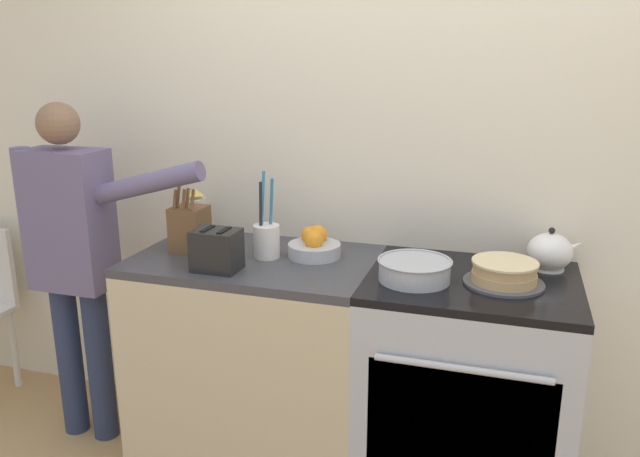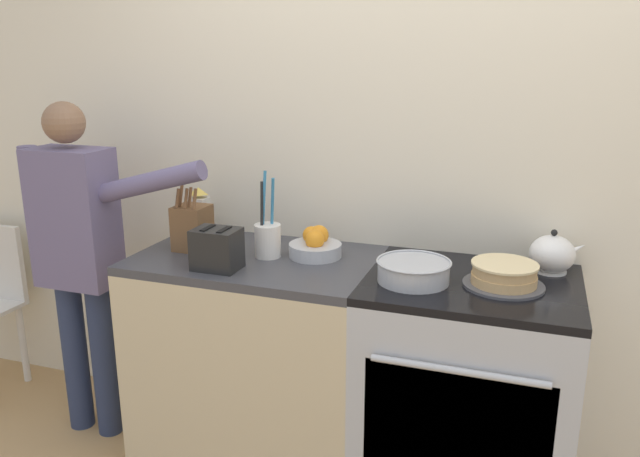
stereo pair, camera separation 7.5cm
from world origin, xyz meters
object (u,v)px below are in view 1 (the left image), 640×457
(layer_cake, at_px, (504,273))
(fruit_bowl, at_px, (314,245))
(utensil_crock, at_px, (266,239))
(toaster, at_px, (217,250))
(person_baker, at_px, (74,248))
(knife_block, at_px, (190,228))
(milk_carton, at_px, (196,214))
(tea_kettle, at_px, (550,252))
(stove_range, at_px, (465,391))
(mixing_bowl, at_px, (415,270))

(layer_cake, relative_size, fruit_bowl, 1.33)
(utensil_crock, relative_size, toaster, 1.85)
(utensil_crock, xyz_separation_m, person_baker, (-0.85, -0.09, -0.09))
(knife_block, bearing_deg, fruit_bowl, 9.21)
(utensil_crock, distance_m, fruit_bowl, 0.19)
(layer_cake, xyz_separation_m, milk_carton, (-1.32, 0.22, 0.06))
(layer_cake, relative_size, person_baker, 0.19)
(person_baker, bearing_deg, knife_block, 17.08)
(tea_kettle, xyz_separation_m, knife_block, (-1.41, -0.19, 0.03))
(tea_kettle, height_order, fruit_bowl, tea_kettle)
(layer_cake, relative_size, toaster, 1.51)
(stove_range, bearing_deg, toaster, -168.79)
(stove_range, distance_m, fruit_bowl, 0.81)
(knife_block, distance_m, fruit_bowl, 0.52)
(utensil_crock, bearing_deg, tea_kettle, 9.35)
(tea_kettle, relative_size, fruit_bowl, 0.96)
(knife_block, relative_size, person_baker, 0.18)
(utensil_crock, bearing_deg, layer_cake, -2.30)
(layer_cake, xyz_separation_m, person_baker, (-1.77, -0.06, -0.06))
(mixing_bowl, distance_m, utensil_crock, 0.62)
(person_baker, bearing_deg, mixing_bowl, 8.11)
(tea_kettle, distance_m, utensil_crock, 1.09)
(utensil_crock, bearing_deg, toaster, -121.21)
(fruit_bowl, bearing_deg, toaster, -137.70)
(toaster, height_order, person_baker, person_baker)
(fruit_bowl, relative_size, person_baker, 0.14)
(layer_cake, relative_size, utensil_crock, 0.81)
(mixing_bowl, relative_size, utensil_crock, 0.78)
(tea_kettle, height_order, utensil_crock, utensil_crock)
(utensil_crock, relative_size, fruit_bowl, 1.63)
(layer_cake, xyz_separation_m, knife_block, (-1.25, 0.03, 0.05))
(stove_range, xyz_separation_m, toaster, (-0.93, -0.18, 0.53))
(mixing_bowl, xyz_separation_m, knife_block, (-0.94, 0.08, 0.05))
(utensil_crock, height_order, person_baker, person_baker)
(layer_cake, bearing_deg, person_baker, -178.19)
(mixing_bowl, xyz_separation_m, person_baker, (-1.46, 0.00, -0.06))
(milk_carton, bearing_deg, toaster, -52.75)
(layer_cake, distance_m, knife_block, 1.25)
(toaster, xyz_separation_m, person_baker, (-0.73, 0.11, -0.09))
(mixing_bowl, height_order, person_baker, person_baker)
(stove_range, xyz_separation_m, utensil_crock, (-0.81, 0.01, 0.53))
(stove_range, distance_m, knife_block, 1.27)
(tea_kettle, xyz_separation_m, utensil_crock, (-1.07, -0.18, 0.01))
(stove_range, relative_size, utensil_crock, 2.64)
(mixing_bowl, relative_size, milk_carton, 1.22)
(layer_cake, height_order, toaster, toaster)
(fruit_bowl, bearing_deg, person_baker, -170.93)
(stove_range, distance_m, milk_carton, 1.35)
(fruit_bowl, bearing_deg, knife_block, -170.79)
(tea_kettle, distance_m, milk_carton, 1.48)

